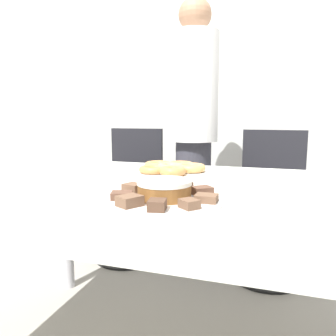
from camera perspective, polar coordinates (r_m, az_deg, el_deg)
The scene contains 24 objects.
wall_back at distance 2.73m, azimuth 10.42°, elevation 15.38°, with size 8.00×0.05×2.60m.
table at distance 1.14m, azimuth -1.25°, elevation -6.99°, with size 1.59×1.09×0.74m.
person_standing at distance 2.08m, azimuth 4.49°, elevation 6.71°, with size 0.30×0.30×1.69m.
office_chair_left at distance 2.34m, azimuth -6.80°, elevation -4.85°, with size 0.45×0.45×0.90m.
office_chair_right at distance 2.14m, azimuth 17.26°, elevation -6.49°, with size 0.47×0.47×0.90m.
plate_cake at distance 0.92m, azimuth -0.63°, elevation -5.63°, with size 0.33×0.33×0.01m.
plate_donuts at distance 1.39m, azimuth 0.41°, elevation -0.75°, with size 0.33×0.33×0.01m.
frosted_cake at distance 0.92m, azimuth -0.63°, elevation -3.72°, with size 0.15×0.15×0.05m.
lamington_0 at distance 0.92m, azimuth -8.04°, elevation -4.73°, with size 0.07×0.07×0.02m.
lamington_1 at distance 0.85m, azimuth -6.71°, elevation -5.71°, with size 0.07×0.08×0.03m.
lamington_2 at distance 0.80m, azimuth -1.90°, elevation -6.45°, with size 0.05×0.06×0.03m.
lamington_3 at distance 0.82m, azimuth 3.72°, elevation -6.25°, with size 0.06×0.06×0.02m.
lamington_4 at distance 0.89m, azimuth 6.68°, elevation -5.24°, with size 0.06×0.05×0.02m.
lamington_5 at distance 0.97m, azimuth 5.96°, elevation -3.96°, with size 0.07×0.07×0.02m.
lamington_6 at distance 1.02m, azimuth 2.57°, elevation -3.27°, with size 0.06×0.07×0.02m.
lamington_7 at distance 1.03m, azimuth -1.94°, elevation -3.02°, with size 0.07×0.07×0.03m.
lamington_8 at distance 0.99m, azimuth -6.00°, elevation -3.52°, with size 0.07×0.07×0.03m.
donut_0 at distance 1.39m, azimuth 0.41°, elevation 0.12°, with size 0.12×0.12×0.03m.
donut_1 at distance 1.38m, azimuth 3.95°, elevation 0.04°, with size 0.13×0.13×0.03m.
donut_2 at distance 1.47m, azimuth 2.20°, elevation 0.53°, with size 0.11×0.11×0.03m.
donut_3 at distance 1.45m, azimuth -1.71°, elevation 0.50°, with size 0.12×0.12×0.03m.
donut_4 at distance 1.35m, azimuth -2.49°, elevation -0.24°, with size 0.12×0.12×0.03m.
donut_5 at distance 1.28m, azimuth 0.81°, elevation -0.54°, with size 0.10×0.10×0.03m.
napkin at distance 1.14m, azimuth 25.16°, elevation -3.84°, with size 0.19×0.17×0.01m.
Camera 1 is at (0.36, -1.04, 0.98)m, focal length 35.00 mm.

